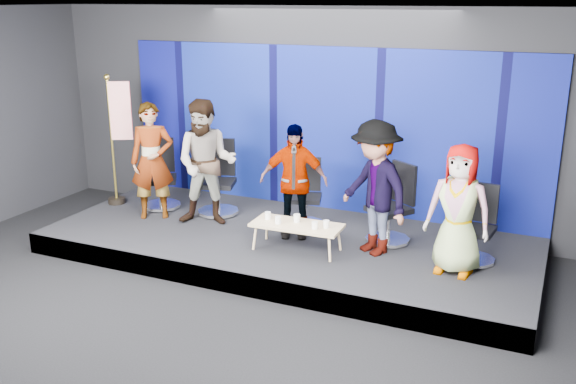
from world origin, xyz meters
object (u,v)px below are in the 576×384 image
object	(u,v)px
mug_d	(315,225)
flag_stand	(118,137)
panelist_e	(459,210)
mug_a	(268,216)
panelist_c	(294,181)
mug_c	(297,218)
chair_e	(476,237)
mug_b	(278,220)
chair_a	(161,185)
panelist_d	(375,188)
panelist_b	(206,163)
mug_e	(326,224)
coffee_table	(297,226)
chair_c	(306,204)
chair_d	(392,217)
panelist_a	(152,161)
chair_b	(218,190)

from	to	relation	value
mug_d	flag_stand	world-z (taller)	flag_stand
panelist_e	mug_a	world-z (taller)	panelist_e
panelist_c	mug_c	xyz separation A→B (m)	(0.23, -0.42, -0.39)
chair_e	mug_b	bearing A→B (deg)	-158.07
chair_a	panelist_d	bearing A→B (deg)	-39.04
panelist_b	mug_b	distance (m)	1.61
mug_c	mug_e	xyz separation A→B (m)	(0.45, -0.05, -0.00)
coffee_table	flag_stand	world-z (taller)	flag_stand
mug_b	mug_a	bearing A→B (deg)	152.46
chair_e	mug_e	distance (m)	1.95
panelist_d	flag_stand	xyz separation A→B (m)	(-4.46, 0.37, 0.23)
chair_c	panelist_c	world-z (taller)	panelist_c
chair_d	chair_a	bearing A→B (deg)	-146.63
chair_d	mug_c	distance (m)	1.36
coffee_table	mug_b	distance (m)	0.27
mug_c	flag_stand	distance (m)	3.58
panelist_c	mug_b	bearing A→B (deg)	-104.67
coffee_table	panelist_b	bearing A→B (deg)	164.89
panelist_a	panelist_d	xyz separation A→B (m)	(3.56, -0.02, 0.00)
chair_e	mug_b	distance (m)	2.61
coffee_table	mug_e	bearing A→B (deg)	4.02
mug_e	panelist_c	bearing A→B (deg)	145.54
chair_c	flag_stand	xyz separation A→B (m)	(-3.21, -0.28, 0.81)
chair_a	panelist_b	bearing A→B (deg)	-50.94
panelist_c	chair_e	distance (m)	2.59
chair_a	mug_a	bearing A→B (deg)	-50.98
mug_b	panelist_a	bearing A→B (deg)	168.83
chair_a	panelist_a	xyz separation A→B (m)	(0.20, -0.47, 0.54)
panelist_c	mug_c	size ratio (longest dim) A/B	15.45
panelist_a	mug_e	distance (m)	3.06
coffee_table	panelist_c	bearing A→B (deg)	118.25
chair_e	panelist_e	distance (m)	0.70
panelist_e	mug_c	xyz separation A→B (m)	(-2.13, -0.07, -0.39)
chair_e	mug_c	size ratio (longest dim) A/B	9.55
panelist_b	flag_stand	distance (m)	1.85
chair_c	mug_b	distance (m)	1.09
panelist_c	mug_d	size ratio (longest dim) A/B	16.74
panelist_a	chair_d	xyz separation A→B (m)	(3.68, 0.47, -0.54)
mug_c	flag_stand	size ratio (longest dim) A/B	0.05
panelist_b	mug_b	size ratio (longest dim) A/B	18.97
mug_c	flag_stand	world-z (taller)	flag_stand
chair_a	chair_e	world-z (taller)	chair_a
panelist_b	mug_c	distance (m)	1.75
panelist_d	chair_e	size ratio (longest dim) A/B	1.79
chair_a	chair_c	size ratio (longest dim) A/B	1.10
chair_b	panelist_e	bearing A→B (deg)	-29.89
chair_a	flag_stand	size ratio (longest dim) A/B	0.52
chair_e	mug_e	xyz separation A→B (m)	(-1.86, -0.59, 0.09)
chair_e	panelist_e	size ratio (longest dim) A/B	0.62
flag_stand	panelist_a	bearing A→B (deg)	-48.02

